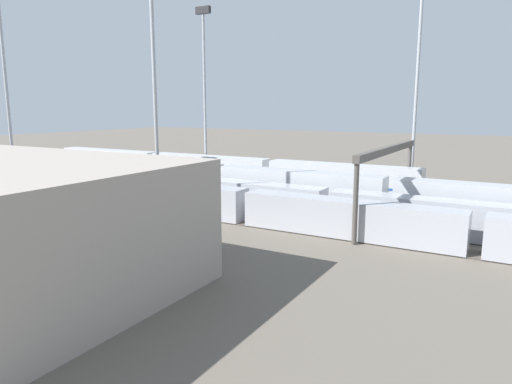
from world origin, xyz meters
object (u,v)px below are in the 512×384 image
(light_mast_2, at_px, (419,56))
(light_mast_0, at_px, (204,75))
(light_mast_1, at_px, (154,60))
(signal_gantry, at_px, (389,158))
(train_on_track_3, at_px, (328,206))
(light_mast_3, at_px, (4,61))
(train_on_track_2, at_px, (390,198))
(train_on_track_4, at_px, (237,205))
(train_on_track_0, at_px, (209,170))

(light_mast_2, bearing_deg, light_mast_0, 2.15)
(light_mast_1, height_order, signal_gantry, light_mast_1)
(light_mast_1, bearing_deg, light_mast_2, -130.15)
(train_on_track_3, height_order, light_mast_1, light_mast_1)
(light_mast_2, bearing_deg, train_on_track_3, 73.73)
(light_mast_1, distance_m, light_mast_3, 28.17)
(signal_gantry, bearing_deg, light_mast_2, -90.13)
(train_on_track_2, distance_m, signal_gantry, 4.83)
(train_on_track_2, xyz_separation_m, signal_gantry, (0.42, 0.00, 4.81))
(train_on_track_3, bearing_deg, train_on_track_4, 27.95)
(light_mast_0, distance_m, light_mast_3, 30.75)
(light_mast_0, bearing_deg, train_on_track_0, 133.16)
(light_mast_0, height_order, light_mast_3, light_mast_3)
(train_on_track_4, relative_size, train_on_track_3, 1.45)
(train_on_track_0, bearing_deg, train_on_track_3, 151.69)
(train_on_track_3, xyz_separation_m, light_mast_2, (-5.48, -18.76, 18.35))
(light_mast_1, bearing_deg, train_on_track_3, -153.41)
(light_mast_2, relative_size, signal_gantry, 1.31)
(train_on_track_3, height_order, light_mast_0, light_mast_0)
(light_mast_0, bearing_deg, train_on_track_4, 132.70)
(train_on_track_4, xyz_separation_m, light_mast_0, (20.70, -22.43, 16.91))
(train_on_track_3, height_order, light_mast_2, light_mast_2)
(train_on_track_0, height_order, light_mast_0, light_mast_0)
(train_on_track_3, distance_m, train_on_track_2, 7.73)
(train_on_track_0, xyz_separation_m, light_mast_2, (-33.32, -3.76, 17.77))
(train_on_track_2, bearing_deg, light_mast_0, -19.05)
(train_on_track_3, xyz_separation_m, light_mast_0, (30.12, -17.43, 16.96))
(light_mast_3, relative_size, signal_gantry, 1.27)
(train_on_track_4, relative_size, light_mast_0, 4.60)
(light_mast_0, bearing_deg, signal_gantry, 160.74)
(train_on_track_0, xyz_separation_m, light_mast_0, (2.28, -2.43, 16.38))
(light_mast_0, bearing_deg, light_mast_2, -177.85)
(light_mast_0, distance_m, light_mast_1, 29.08)
(train_on_track_2, relative_size, light_mast_0, 3.16)
(train_on_track_4, height_order, train_on_track_3, train_on_track_4)
(light_mast_2, xyz_separation_m, light_mast_3, (51.55, 27.61, -0.54))
(light_mast_2, bearing_deg, signal_gantry, 89.87)
(train_on_track_4, relative_size, light_mast_3, 4.37)
(train_on_track_0, xyz_separation_m, signal_gantry, (-33.29, 10.00, 4.82))
(train_on_track_0, height_order, signal_gantry, signal_gantry)
(light_mast_0, height_order, light_mast_1, light_mast_0)
(train_on_track_3, distance_m, signal_gantry, 9.16)
(train_on_track_2, height_order, light_mast_1, light_mast_1)
(train_on_track_2, relative_size, signal_gantry, 3.82)
(signal_gantry, bearing_deg, train_on_track_3, 42.56)
(light_mast_3, xyz_separation_m, signal_gantry, (-51.51, -13.85, -12.41))
(train_on_track_0, distance_m, light_mast_3, 34.61)
(train_on_track_4, height_order, light_mast_3, light_mast_3)
(train_on_track_3, bearing_deg, light_mast_2, -106.27)
(train_on_track_0, relative_size, signal_gantry, 2.86)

